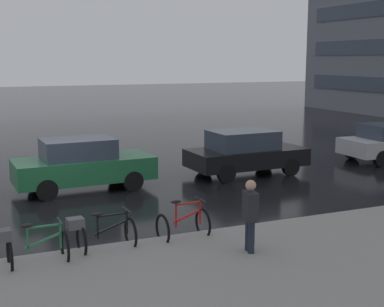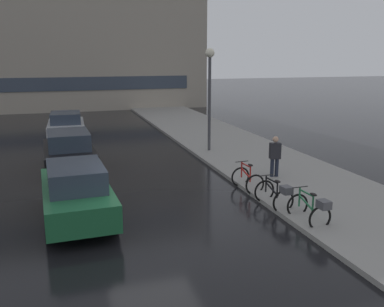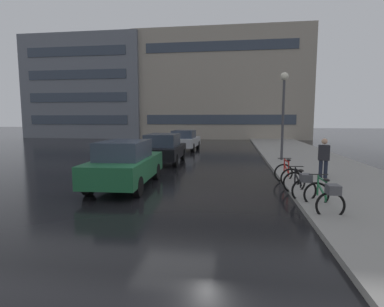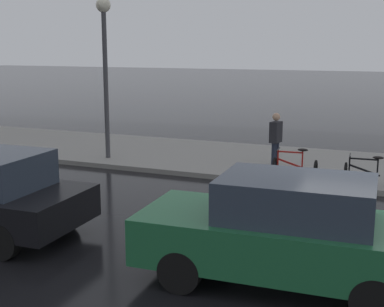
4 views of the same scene
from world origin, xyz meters
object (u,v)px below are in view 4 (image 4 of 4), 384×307
at_px(bicycle_second, 375,174).
at_px(car_green, 286,231).
at_px(pedestrian, 276,138).
at_px(streetlamp, 105,49).
at_px(bicycle_third, 295,171).

relative_size(bicycle_second, car_green, 0.33).
bearing_deg(car_green, bicycle_second, -8.61).
bearing_deg(pedestrian, bicycle_second, -116.96).
relative_size(car_green, streetlamp, 0.89).
bearing_deg(streetlamp, car_green, -132.69).
bearing_deg(bicycle_second, bicycle_third, 91.88).
bearing_deg(streetlamp, bicycle_third, -96.78).
distance_m(bicycle_second, car_green, 5.89).
bearing_deg(bicycle_second, pedestrian, 63.04).
relative_size(bicycle_third, car_green, 0.26).
bearing_deg(bicycle_third, streetlamp, 83.22).
distance_m(car_green, pedestrian, 7.50).
relative_size(car_green, pedestrian, 2.63).
relative_size(bicycle_second, pedestrian, 0.86).
bearing_deg(pedestrian, streetlamp, 98.94).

